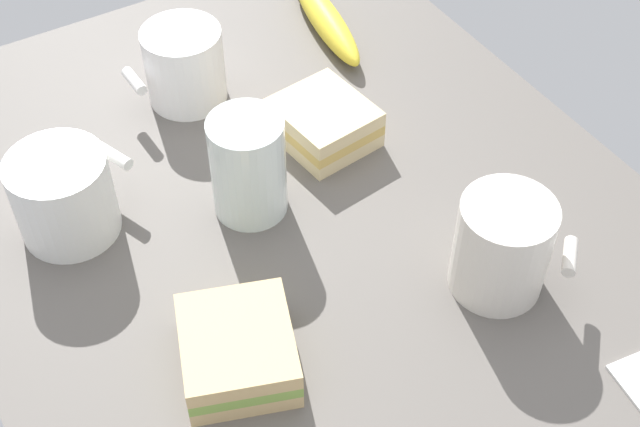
{
  "coord_description": "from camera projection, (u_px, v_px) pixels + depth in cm",
  "views": [
    {
      "loc": [
        -47.51,
        28.59,
        64.62
      ],
      "look_at": [
        0.0,
        0.0,
        5.0
      ],
      "focal_mm": 49.43,
      "sensor_mm": 36.0,
      "label": 1
    }
  ],
  "objects": [
    {
      "name": "coffee_mug_milky",
      "position": [
        64.0,
        195.0,
        0.81
      ],
      "size": [
        9.31,
        11.87,
        8.6
      ],
      "color": "white",
      "rests_on": "tabletop"
    },
    {
      "name": "banana",
      "position": [
        326.0,
        19.0,
        1.05
      ],
      "size": [
        19.22,
        6.49,
        3.42
      ],
      "color": "yellow",
      "rests_on": "tabletop"
    },
    {
      "name": "coffee_mug_black",
      "position": [
        503.0,
        246.0,
        0.76
      ],
      "size": [
        10.04,
        9.93,
        9.68
      ],
      "color": "silver",
      "rests_on": "tabletop"
    },
    {
      "name": "sandwich_side",
      "position": [
        238.0,
        350.0,
        0.72
      ],
      "size": [
        12.57,
        11.96,
        4.4
      ],
      "color": "#DBB77A",
      "rests_on": "tabletop"
    },
    {
      "name": "sandwich_main",
      "position": [
        324.0,
        123.0,
        0.91
      ],
      "size": [
        10.56,
        9.72,
        4.4
      ],
      "color": "beige",
      "rests_on": "tabletop"
    },
    {
      "name": "glass_of_milk",
      "position": [
        248.0,
        170.0,
        0.83
      ],
      "size": [
        7.19,
        7.19,
        10.67
      ],
      "color": "silver",
      "rests_on": "tabletop"
    },
    {
      "name": "tabletop",
      "position": [
        320.0,
        242.0,
        0.84
      ],
      "size": [
        90.0,
        64.0,
        2.0
      ],
      "primitive_type": "cube",
      "color": "#5B5651",
      "rests_on": "ground"
    },
    {
      "name": "coffee_mug_spare",
      "position": [
        184.0,
        65.0,
        0.94
      ],
      "size": [
        8.56,
        10.78,
        8.61
      ],
      "color": "white",
      "rests_on": "tabletop"
    }
  ]
}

